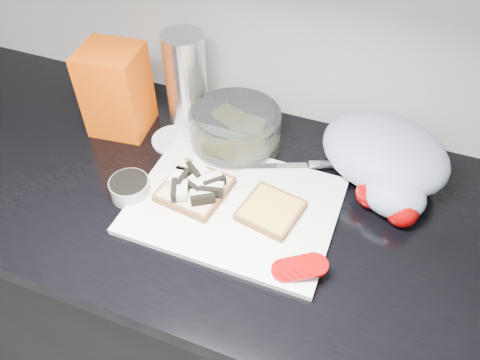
% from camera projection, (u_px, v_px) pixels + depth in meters
% --- Properties ---
extents(base_cabinet, '(3.50, 0.60, 0.86)m').
position_uv_depth(base_cabinet, '(237.00, 309.00, 1.30)').
color(base_cabinet, black).
rests_on(base_cabinet, ground).
extents(countertop, '(3.50, 0.64, 0.04)m').
position_uv_depth(countertop, '(236.00, 201.00, 0.98)').
color(countertop, black).
rests_on(countertop, base_cabinet).
extents(cutting_board, '(0.40, 0.30, 0.01)m').
position_uv_depth(cutting_board, '(235.00, 205.00, 0.94)').
color(cutting_board, white).
rests_on(cutting_board, countertop).
extents(bread_left, '(0.14, 0.14, 0.04)m').
position_uv_depth(bread_left, '(195.00, 187.00, 0.94)').
color(bread_left, beige).
rests_on(bread_left, cutting_board).
extents(bread_right, '(0.13, 0.13, 0.02)m').
position_uv_depth(bread_right, '(271.00, 210.00, 0.91)').
color(bread_right, beige).
rests_on(bread_right, cutting_board).
extents(tomato_slices, '(0.11, 0.08, 0.02)m').
position_uv_depth(tomato_slices, '(300.00, 268.00, 0.81)').
color(tomato_slices, '#960304').
rests_on(tomato_slices, cutting_board).
extents(knife, '(0.21, 0.10, 0.01)m').
position_uv_depth(knife, '(303.00, 165.00, 1.00)').
color(knife, silver).
rests_on(knife, cutting_board).
extents(seed_tub, '(0.08, 0.08, 0.04)m').
position_uv_depth(seed_tub, '(130.00, 188.00, 0.95)').
color(seed_tub, '#979B9C').
rests_on(seed_tub, countertop).
extents(tub_lid, '(0.13, 0.13, 0.01)m').
position_uv_depth(tub_lid, '(174.00, 140.00, 1.08)').
color(tub_lid, silver).
rests_on(tub_lid, countertop).
extents(glass_bowl, '(0.20, 0.20, 0.08)m').
position_uv_depth(glass_bowl, '(235.00, 129.00, 1.05)').
color(glass_bowl, silver).
rests_on(glass_bowl, countertop).
extents(bread_bag, '(0.14, 0.13, 0.20)m').
position_uv_depth(bread_bag, '(117.00, 90.00, 1.05)').
color(bread_bag, '#E83703').
rests_on(bread_bag, countertop).
extents(steel_canister, '(0.09, 0.09, 0.22)m').
position_uv_depth(steel_canister, '(186.00, 80.00, 1.06)').
color(steel_canister, silver).
rests_on(steel_canister, countertop).
extents(grocery_bag, '(0.33, 0.31, 0.12)m').
position_uv_depth(grocery_bag, '(386.00, 158.00, 0.96)').
color(grocery_bag, '#A1ADC6').
rests_on(grocery_bag, countertop).
extents(whole_tomatoes, '(0.13, 0.09, 0.06)m').
position_uv_depth(whole_tomatoes, '(387.00, 202.00, 0.91)').
color(whole_tomatoes, '#960304').
rests_on(whole_tomatoes, countertop).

